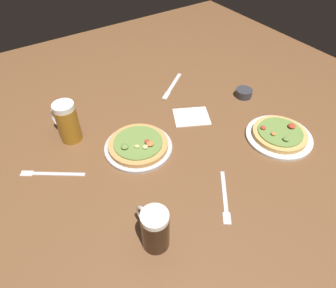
% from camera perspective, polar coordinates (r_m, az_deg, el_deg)
% --- Properties ---
extents(ground_plane, '(2.40, 2.40, 0.03)m').
position_cam_1_polar(ground_plane, '(1.21, 0.00, -1.19)').
color(ground_plane, brown).
extents(pizza_plate_near, '(0.27, 0.27, 0.05)m').
position_cam_1_polar(pizza_plate_near, '(1.31, 20.21, 1.61)').
color(pizza_plate_near, silver).
rests_on(pizza_plate_near, ground_plane).
extents(pizza_plate_far, '(0.27, 0.27, 0.05)m').
position_cam_1_polar(pizza_plate_far, '(1.19, -5.60, -0.27)').
color(pizza_plate_far, '#B2B2B7').
rests_on(pizza_plate_far, ground_plane).
extents(beer_mug_dark, '(0.09, 0.14, 0.17)m').
position_cam_1_polar(beer_mug_dark, '(1.25, -18.46, 3.95)').
color(beer_mug_dark, '#9E6619').
rests_on(beer_mug_dark, ground_plane).
extents(beer_mug_amber, '(0.08, 0.14, 0.15)m').
position_cam_1_polar(beer_mug_amber, '(0.89, -2.57, -15.64)').
color(beer_mug_amber, black).
rests_on(beer_mug_amber, ground_plane).
extents(ramekin_sauce, '(0.08, 0.08, 0.04)m').
position_cam_1_polar(ramekin_sauce, '(1.50, 14.05, 9.29)').
color(ramekin_sauce, '#333338').
rests_on(ramekin_sauce, ground_plane).
extents(napkin_folded, '(0.19, 0.18, 0.01)m').
position_cam_1_polar(napkin_folded, '(1.35, 4.43, 5.21)').
color(napkin_folded, white).
rests_on(napkin_folded, ground_plane).
extents(fork_left, '(0.15, 0.19, 0.01)m').
position_cam_1_polar(fork_left, '(1.06, 10.65, -9.81)').
color(fork_left, silver).
rests_on(fork_left, ground_plane).
extents(knife_right, '(0.20, 0.16, 0.01)m').
position_cam_1_polar(knife_right, '(1.54, 0.80, 10.91)').
color(knife_right, silver).
rests_on(knife_right, ground_plane).
extents(fork_spare, '(0.20, 0.15, 0.01)m').
position_cam_1_polar(fork_spare, '(1.18, -21.15, -5.20)').
color(fork_spare, silver).
rests_on(fork_spare, ground_plane).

